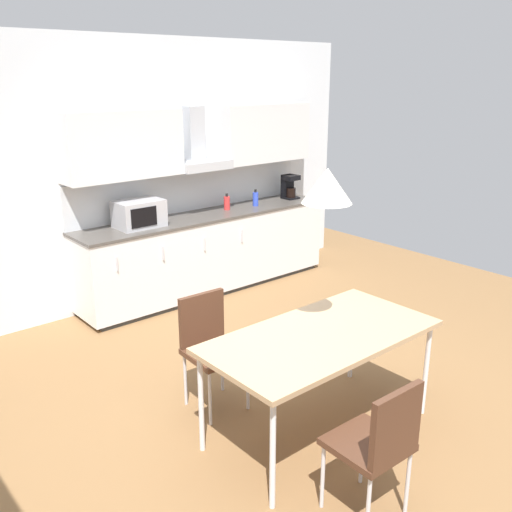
{
  "coord_description": "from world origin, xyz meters",
  "views": [
    {
      "loc": [
        -2.53,
        -2.63,
        2.43
      ],
      "look_at": [
        0.36,
        0.77,
        1.0
      ],
      "focal_mm": 40.0,
      "sensor_mm": 36.0,
      "label": 1
    }
  ],
  "objects_px": {
    "coffee_maker": "(289,187)",
    "bottle_red": "(227,203)",
    "chair_near_left": "(380,439)",
    "chair_far_left": "(209,340)",
    "bottle_blue": "(256,199)",
    "dining_table": "(321,340)",
    "microwave": "(139,214)",
    "pendant_lamp": "(327,186)"
  },
  "relations": [
    {
      "from": "bottle_blue",
      "to": "chair_far_left",
      "type": "xyz_separation_m",
      "value": [
        -2.11,
        -1.95,
        -0.47
      ]
    },
    {
      "from": "coffee_maker",
      "to": "dining_table",
      "type": "xyz_separation_m",
      "value": [
        -2.35,
        -2.8,
        -0.35
      ]
    },
    {
      "from": "bottle_blue",
      "to": "chair_far_left",
      "type": "bearing_deg",
      "value": -137.23
    },
    {
      "from": "chair_far_left",
      "to": "chair_near_left",
      "type": "bearing_deg",
      "value": -90.21
    },
    {
      "from": "bottle_red",
      "to": "pendant_lamp",
      "type": "bearing_deg",
      "value": -115.81
    },
    {
      "from": "chair_near_left",
      "to": "pendant_lamp",
      "type": "bearing_deg",
      "value": 65.04
    },
    {
      "from": "coffee_maker",
      "to": "bottle_red",
      "type": "distance_m",
      "value": 1.0
    },
    {
      "from": "bottle_red",
      "to": "chair_near_left",
      "type": "xyz_separation_m",
      "value": [
        -1.72,
        -3.6,
        -0.46
      ]
    },
    {
      "from": "microwave",
      "to": "chair_near_left",
      "type": "relative_size",
      "value": 0.55
    },
    {
      "from": "dining_table",
      "to": "chair_far_left",
      "type": "distance_m",
      "value": 0.89
    },
    {
      "from": "coffee_maker",
      "to": "bottle_red",
      "type": "height_order",
      "value": "coffee_maker"
    },
    {
      "from": "coffee_maker",
      "to": "bottle_blue",
      "type": "xyz_separation_m",
      "value": [
        -0.61,
        -0.05,
        -0.06
      ]
    },
    {
      "from": "bottle_blue",
      "to": "chair_near_left",
      "type": "bearing_deg",
      "value": -120.85
    },
    {
      "from": "microwave",
      "to": "coffee_maker",
      "type": "xyz_separation_m",
      "value": [
        2.16,
        0.03,
        0.01
      ]
    },
    {
      "from": "bottle_blue",
      "to": "dining_table",
      "type": "distance_m",
      "value": 3.26
    },
    {
      "from": "bottle_red",
      "to": "chair_far_left",
      "type": "distance_m",
      "value": 2.68
    },
    {
      "from": "bottle_red",
      "to": "pendant_lamp",
      "type": "xyz_separation_m",
      "value": [
        -1.36,
        -2.8,
        0.77
      ]
    },
    {
      "from": "microwave",
      "to": "coffee_maker",
      "type": "distance_m",
      "value": 2.16
    },
    {
      "from": "microwave",
      "to": "chair_near_left",
      "type": "bearing_deg",
      "value": -98.89
    },
    {
      "from": "chair_far_left",
      "to": "bottle_blue",
      "type": "bearing_deg",
      "value": 42.77
    },
    {
      "from": "bottle_blue",
      "to": "dining_table",
      "type": "relative_size",
      "value": 0.12
    },
    {
      "from": "chair_near_left",
      "to": "pendant_lamp",
      "type": "height_order",
      "value": "pendant_lamp"
    },
    {
      "from": "bottle_red",
      "to": "dining_table",
      "type": "distance_m",
      "value": 3.13
    },
    {
      "from": "pendant_lamp",
      "to": "chair_near_left",
      "type": "bearing_deg",
      "value": -114.96
    },
    {
      "from": "bottle_red",
      "to": "chair_far_left",
      "type": "xyz_separation_m",
      "value": [
        -1.72,
        -2.01,
        -0.46
      ]
    },
    {
      "from": "bottle_blue",
      "to": "chair_far_left",
      "type": "relative_size",
      "value": 0.23
    },
    {
      "from": "coffee_maker",
      "to": "pendant_lamp",
      "type": "bearing_deg",
      "value": -130.04
    },
    {
      "from": "coffee_maker",
      "to": "dining_table",
      "type": "relative_size",
      "value": 0.18
    },
    {
      "from": "coffee_maker",
      "to": "chair_far_left",
      "type": "xyz_separation_m",
      "value": [
        -2.71,
        -2.0,
        -0.53
      ]
    },
    {
      "from": "bottle_blue",
      "to": "pendant_lamp",
      "type": "relative_size",
      "value": 0.62
    },
    {
      "from": "chair_near_left",
      "to": "dining_table",
      "type": "bearing_deg",
      "value": 65.04
    },
    {
      "from": "dining_table",
      "to": "chair_near_left",
      "type": "relative_size",
      "value": 1.88
    },
    {
      "from": "chair_far_left",
      "to": "bottle_red",
      "type": "bearing_deg",
      "value": 49.43
    },
    {
      "from": "dining_table",
      "to": "chair_far_left",
      "type": "height_order",
      "value": "chair_far_left"
    },
    {
      "from": "bottle_red",
      "to": "dining_table",
      "type": "bearing_deg",
      "value": -115.81
    },
    {
      "from": "dining_table",
      "to": "chair_far_left",
      "type": "relative_size",
      "value": 1.88
    },
    {
      "from": "coffee_maker",
      "to": "pendant_lamp",
      "type": "xyz_separation_m",
      "value": [
        -2.35,
        -2.8,
        0.7
      ]
    },
    {
      "from": "dining_table",
      "to": "pendant_lamp",
      "type": "distance_m",
      "value": 1.05
    },
    {
      "from": "chair_near_left",
      "to": "chair_far_left",
      "type": "xyz_separation_m",
      "value": [
        0.01,
        1.59,
        0.0
      ]
    },
    {
      "from": "coffee_maker",
      "to": "chair_far_left",
      "type": "relative_size",
      "value": 0.34
    },
    {
      "from": "coffee_maker",
      "to": "bottle_blue",
      "type": "bearing_deg",
      "value": -175.01
    },
    {
      "from": "dining_table",
      "to": "chair_far_left",
      "type": "xyz_separation_m",
      "value": [
        -0.36,
        0.79,
        -0.18
      ]
    }
  ]
}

